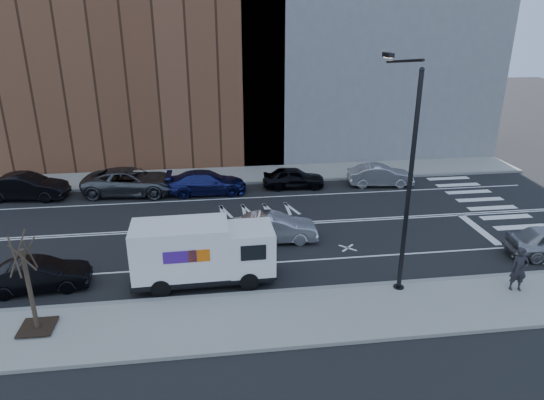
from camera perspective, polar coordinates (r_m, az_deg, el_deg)
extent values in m
plane|color=black|center=(26.36, -5.77, -3.22)|extent=(120.00, 120.00, 0.00)
cube|color=gray|center=(18.64, -4.70, -14.09)|extent=(44.00, 3.60, 0.15)
cube|color=gray|center=(34.56, -6.34, 2.85)|extent=(44.00, 3.60, 0.15)
cube|color=gray|center=(20.13, -4.99, -11.13)|extent=(44.00, 0.25, 0.17)
cube|color=gray|center=(32.85, -6.25, 1.89)|extent=(44.00, 0.25, 0.17)
cube|color=brown|center=(40.35, -19.50, 20.23)|extent=(26.00, 10.00, 22.00)
cylinder|color=black|center=(19.33, 15.83, 1.26)|extent=(0.18, 0.18, 9.00)
cylinder|color=black|center=(21.17, 14.65, -10.02)|extent=(0.44, 0.44, 0.20)
sphere|color=black|center=(18.37, 17.23, 14.43)|extent=(0.20, 0.20, 0.20)
cylinder|color=black|center=(19.92, 15.25, 15.50)|extent=(0.11, 3.49, 0.48)
cube|color=black|center=(21.48, 13.52, 16.27)|extent=(0.25, 0.80, 0.18)
cube|color=#FFF2CC|center=(21.49, 13.50, 16.00)|extent=(0.18, 0.55, 0.03)
cube|color=black|center=(19.95, -25.88, -13.28)|extent=(1.20, 1.20, 0.04)
cylinder|color=#382B1E|center=(19.19, -26.60, -9.49)|extent=(0.16, 0.16, 3.20)
cylinder|color=#382B1E|center=(18.49, -26.56, -5.73)|extent=(0.06, 0.80, 1.44)
cylinder|color=#382B1E|center=(18.75, -26.85, -5.41)|extent=(0.81, 0.31, 1.19)
cylinder|color=#382B1E|center=(18.77, -27.74, -5.55)|extent=(0.58, 0.76, 1.50)
cylinder|color=#382B1E|center=(18.52, -28.02, -5.94)|extent=(0.47, 0.61, 1.37)
cylinder|color=#382B1E|center=(18.34, -27.30, -6.06)|extent=(0.72, 0.29, 1.13)
cube|color=black|center=(21.16, -8.14, -8.49)|extent=(5.90, 2.10, 0.28)
cube|color=white|center=(20.76, -2.52, -5.64)|extent=(1.93, 2.07, 1.89)
cube|color=black|center=(20.75, 0.13, -4.76)|extent=(0.09, 1.75, 0.90)
cube|color=black|center=(19.72, -2.20, -6.23)|extent=(1.04, 0.06, 0.66)
cube|color=black|center=(21.56, -2.83, -3.75)|extent=(1.04, 0.06, 0.66)
cube|color=black|center=(21.31, 0.02, -7.75)|extent=(0.18, 1.89, 0.33)
cube|color=white|center=(20.62, -10.69, -5.63)|extent=(4.01, 2.15, 2.17)
cube|color=#47198C|center=(19.61, -10.79, -6.63)|extent=(1.32, 0.04, 0.52)
cube|color=orange|center=(19.58, -8.56, -6.52)|extent=(0.85, 0.04, 0.52)
cube|color=#47198C|center=(21.51, -10.65, -4.04)|extent=(1.32, 0.04, 0.52)
cube|color=orange|center=(21.49, -8.63, -3.93)|extent=(0.85, 0.04, 0.52)
cylinder|color=black|center=(20.43, -2.71, -9.53)|extent=(0.80, 0.28, 0.79)
cylinder|color=black|center=(22.07, -3.24, -7.06)|extent=(0.80, 0.28, 0.79)
cylinder|color=black|center=(20.44, -12.93, -10.08)|extent=(0.80, 0.28, 0.79)
cylinder|color=black|center=(22.09, -12.64, -7.56)|extent=(0.80, 0.28, 0.79)
imported|color=black|center=(33.61, -26.90, 1.40)|extent=(5.00, 2.25, 1.59)
imported|color=#4E5055|center=(32.13, -16.28, 2.10)|extent=(6.16, 3.33, 1.64)
imported|color=navy|center=(31.25, -7.69, 2.07)|extent=(5.03, 2.07, 1.46)
imported|color=black|center=(32.03, 2.56, 2.64)|extent=(4.14, 1.88, 1.38)
imported|color=#A4A5A9|center=(33.22, 12.61, 2.85)|extent=(4.41, 1.94, 1.41)
imported|color=silver|center=(24.43, 0.24, -3.30)|extent=(4.41, 1.77, 1.43)
imported|color=black|center=(22.49, -25.76, -7.97)|extent=(4.15, 1.75, 1.33)
imported|color=#222127|center=(22.26, 27.07, -7.27)|extent=(0.77, 0.59, 1.88)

